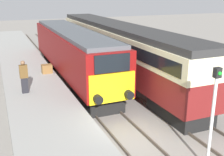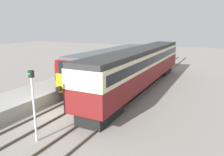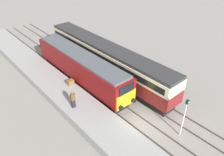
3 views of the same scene
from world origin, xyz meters
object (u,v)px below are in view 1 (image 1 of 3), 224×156
object	(u,v)px
passenger_carriage	(117,45)
luggage_crate	(47,69)
signal_post	(213,111)
person_on_platform	(24,77)
locomotive	(72,52)

from	to	relation	value
passenger_carriage	luggage_crate	bearing A→B (deg)	-175.75
signal_post	person_on_platform	bearing A→B (deg)	123.61
locomotive	passenger_carriage	world-z (taller)	passenger_carriage
person_on_platform	luggage_crate	world-z (taller)	person_on_platform
locomotive	signal_post	world-z (taller)	signal_post
locomotive	passenger_carriage	bearing A→B (deg)	-8.33
luggage_crate	locomotive	bearing A→B (deg)	23.36
locomotive	signal_post	distance (m)	13.10
person_on_platform	luggage_crate	bearing A→B (deg)	62.55
passenger_carriage	luggage_crate	size ratio (longest dim) A/B	29.98
passenger_carriage	signal_post	distance (m)	12.60
locomotive	passenger_carriage	xyz separation A→B (m)	(3.40, -0.50, 0.35)
locomotive	person_on_platform	world-z (taller)	locomotive
signal_post	passenger_carriage	bearing A→B (deg)	82.25
locomotive	person_on_platform	bearing A→B (deg)	-131.45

